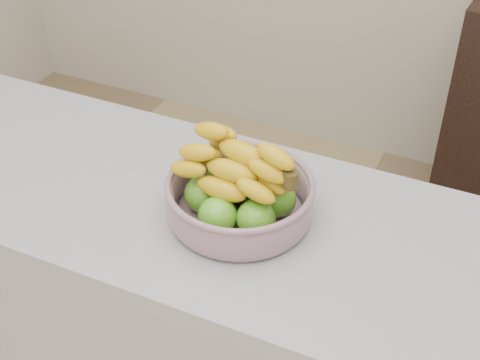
# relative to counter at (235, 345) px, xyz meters

# --- Properties ---
(counter) EXTENTS (2.00, 0.60, 0.90)m
(counter) POSITION_rel_counter_xyz_m (0.00, 0.00, 0.00)
(counter) COLOR #A5A4AD
(counter) RESTS_ON ground
(fruit_bowl) EXTENTS (0.33, 0.33, 0.20)m
(fruit_bowl) POSITION_rel_counter_xyz_m (0.01, 0.00, 0.51)
(fruit_bowl) COLOR #95A0B3
(fruit_bowl) RESTS_ON counter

